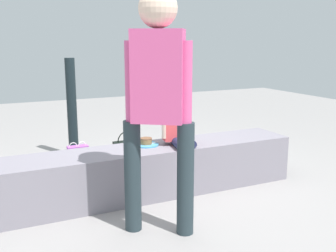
# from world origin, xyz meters

# --- Properties ---
(ground_plane) EXTENTS (12.00, 12.00, 0.00)m
(ground_plane) POSITION_xyz_m (0.00, 0.00, 0.00)
(ground_plane) COLOR gray
(concrete_ledge) EXTENTS (2.61, 0.46, 0.42)m
(concrete_ledge) POSITION_xyz_m (0.00, 0.00, 0.21)
(concrete_ledge) COLOR gray
(concrete_ledge) RESTS_ON ground_plane
(child_seated) EXTENTS (0.28, 0.33, 0.48)m
(child_seated) POSITION_xyz_m (0.22, -0.02, 0.63)
(child_seated) COLOR #1F2447
(child_seated) RESTS_ON concrete_ledge
(adult_standing) EXTENTS (0.42, 0.35, 1.64)m
(adult_standing) POSITION_xyz_m (-0.25, -0.68, 0.99)
(adult_standing) COLOR #253339
(adult_standing) RESTS_ON ground_plane
(cake_plate) EXTENTS (0.22, 0.22, 0.07)m
(cake_plate) POSITION_xyz_m (-0.03, 0.07, 0.44)
(cake_plate) COLOR #4CA5D8
(cake_plate) RESTS_ON concrete_ledge
(gift_bag) EXTENTS (0.20, 0.09, 0.33)m
(gift_bag) POSITION_xyz_m (-0.47, 0.80, 0.15)
(gift_bag) COLOR #B259BF
(gift_bag) RESTS_ON ground_plane
(railing_post) EXTENTS (0.36, 0.36, 1.13)m
(railing_post) POSITION_xyz_m (-0.37, 1.44, 0.42)
(railing_post) COLOR black
(railing_post) RESTS_ON ground_plane
(water_bottle_near_gift) EXTENTS (0.07, 0.07, 0.20)m
(water_bottle_near_gift) POSITION_xyz_m (-0.92, 0.64, 0.09)
(water_bottle_near_gift) COLOR silver
(water_bottle_near_gift) RESTS_ON ground_plane
(water_bottle_far_side) EXTENTS (0.07, 0.07, 0.18)m
(water_bottle_far_side) POSITION_xyz_m (-0.72, 0.57, 0.08)
(water_bottle_far_side) COLOR silver
(water_bottle_far_side) RESTS_ON ground_plane
(party_cup_red) EXTENTS (0.08, 0.08, 0.10)m
(party_cup_red) POSITION_xyz_m (0.92, 1.08, 0.05)
(party_cup_red) COLOR red
(party_cup_red) RESTS_ON ground_plane
(handbag_black_leather) EXTENTS (0.32, 0.11, 0.33)m
(handbag_black_leather) POSITION_xyz_m (0.15, 1.06, 0.12)
(handbag_black_leather) COLOR black
(handbag_black_leather) RESTS_ON ground_plane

